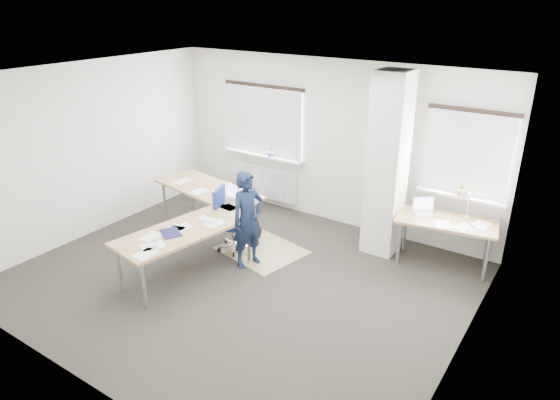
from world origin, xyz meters
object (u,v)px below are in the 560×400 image
Objects in this scene: task_chair at (232,233)px; person at (248,219)px; desk_side at (446,222)px; desk_main at (201,209)px.

person is at bearing -41.84° from task_chair.
desk_side is 2.86m from person.
desk_main is 2.96× the size of task_chair.
desk_main is 1.98× the size of desk_side.
desk_main is 3.64m from desk_side.
person reaches higher than task_chair.
task_chair reaches higher than desk_main.
person is at bearing -156.45° from desk_side.
task_chair is (0.37, 0.27, -0.41)m from desk_main.
person reaches higher than desk_side.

